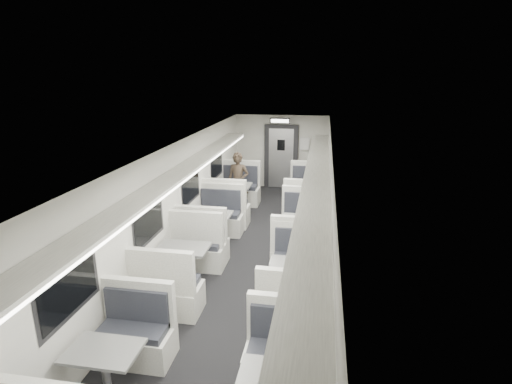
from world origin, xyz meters
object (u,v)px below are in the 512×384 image
(booth_left_b, at_px, (211,230))
(passenger, at_px, (238,182))
(vestibule_door, at_px, (281,157))
(booth_right_b, at_px, (302,235))
(booth_right_c, at_px, (295,283))
(booth_left_a, at_px, (233,199))
(booth_left_c, at_px, (184,266))
(booth_left_d, at_px, (106,375))
(exit_sign, at_px, (280,121))
(booth_right_a, at_px, (308,199))

(booth_left_b, height_order, passenger, passenger)
(passenger, distance_m, vestibule_door, 2.69)
(booth_right_b, xyz_separation_m, booth_right_c, (0.00, -1.99, -0.03))
(booth_left_a, distance_m, booth_left_c, 3.94)
(booth_left_a, distance_m, passenger, 0.48)
(booth_left_d, relative_size, vestibule_door, 0.96)
(booth_left_a, xyz_separation_m, booth_left_d, (0.00, -6.61, -0.06))
(vestibule_door, relative_size, exit_sign, 3.39)
(booth_left_a, distance_m, vestibule_door, 3.00)
(passenger, distance_m, exit_sign, 2.66)
(booth_left_b, relative_size, vestibule_door, 1.05)
(booth_right_a, height_order, booth_right_b, booth_right_a)
(booth_left_a, height_order, booth_right_a, booth_left_a)
(booth_right_b, height_order, vestibule_door, vestibule_door)
(booth_left_a, distance_m, exit_sign, 3.10)
(booth_left_d, height_order, booth_right_b, booth_right_b)
(booth_right_b, bearing_deg, booth_right_a, 90.00)
(booth_left_c, relative_size, passenger, 1.34)
(booth_left_d, xyz_separation_m, vestibule_door, (1.00, 9.37, 0.68))
(booth_left_b, height_order, exit_sign, exit_sign)
(booth_left_b, xyz_separation_m, booth_right_a, (2.00, 2.58, 0.02))
(booth_right_b, height_order, booth_right_c, booth_right_b)
(booth_right_c, bearing_deg, booth_left_c, 173.83)
(booth_left_c, bearing_deg, booth_right_b, 41.53)
(booth_right_b, distance_m, exit_sign, 4.93)
(booth_left_b, height_order, booth_right_a, booth_right_a)
(booth_left_a, height_order, booth_left_d, booth_left_a)
(booth_left_d, xyz_separation_m, booth_right_a, (2.00, 6.99, 0.05))
(booth_left_d, bearing_deg, booth_right_c, 50.78)
(booth_right_c, bearing_deg, exit_sign, 98.84)
(vestibule_door, bearing_deg, booth_right_c, -81.77)
(vestibule_door, distance_m, exit_sign, 1.33)
(booth_left_d, bearing_deg, booth_right_a, 74.04)
(passenger, height_order, exit_sign, exit_sign)
(passenger, xyz_separation_m, vestibule_door, (0.90, 2.52, 0.22))
(booth_left_a, xyz_separation_m, booth_right_c, (2.00, -4.16, -0.05))
(booth_right_a, distance_m, booth_right_b, 2.55)
(booth_left_d, distance_m, booth_right_b, 4.87)
(booth_right_b, bearing_deg, booth_left_d, -114.26)
(booth_left_d, height_order, exit_sign, exit_sign)
(booth_right_a, distance_m, exit_sign, 2.84)
(booth_left_a, distance_m, booth_right_a, 2.04)
(booth_left_a, bearing_deg, vestibule_door, 70.08)
(vestibule_door, bearing_deg, booth_right_b, -78.53)
(booth_right_b, distance_m, booth_right_c, 1.99)
(booth_left_d, xyz_separation_m, booth_right_c, (2.00, 2.45, 0.01))
(booth_left_b, relative_size, booth_right_a, 0.96)
(booth_left_b, bearing_deg, booth_right_a, 52.22)
(booth_left_d, bearing_deg, booth_left_b, 90.00)
(booth_left_a, xyz_separation_m, exit_sign, (1.00, 2.27, 1.86))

